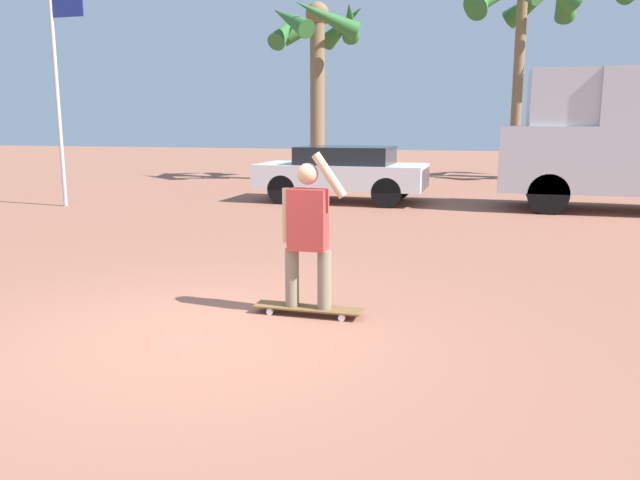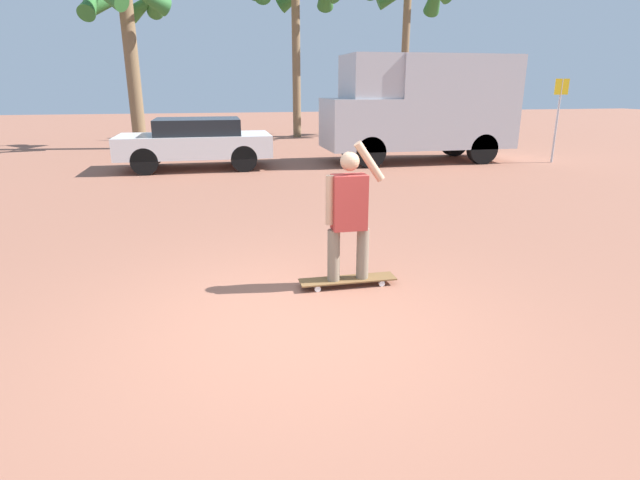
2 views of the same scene
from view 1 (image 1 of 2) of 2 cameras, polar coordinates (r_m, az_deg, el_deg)
ground_plane at (r=5.84m, az=-11.18°, el=-8.74°), size 80.00×80.00×0.00m
skateboard at (r=6.35m, az=-1.08°, el=-6.25°), size 1.11×0.25×0.08m
person_skateboarder at (r=6.16m, az=-1.12°, el=1.09°), size 0.66×0.22×1.56m
camper_van at (r=15.20m, az=27.20°, el=8.52°), size 5.52×2.07×3.04m
parked_car_white at (r=15.39m, az=2.10°, el=6.27°), size 4.07×1.89×1.35m
palm_tree_far_left at (r=21.10m, az=-0.19°, el=18.01°), size 3.37×3.44×5.81m
flagpole at (r=15.67m, az=-22.75°, el=13.83°), size 0.89×0.12×5.14m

